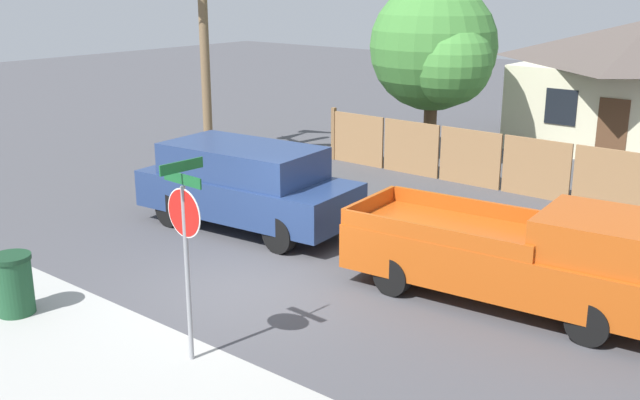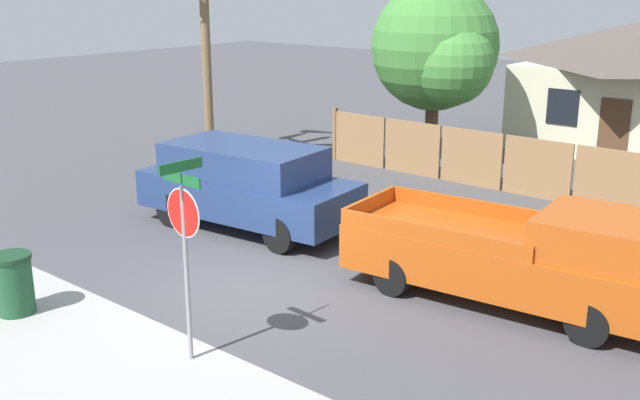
{
  "view_description": "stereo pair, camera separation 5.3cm",
  "coord_description": "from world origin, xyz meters",
  "px_view_note": "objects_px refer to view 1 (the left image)",
  "views": [
    {
      "loc": [
        8.97,
        -8.89,
        5.38
      ],
      "look_at": [
        0.83,
        0.95,
        1.6
      ],
      "focal_mm": 42.0,
      "sensor_mm": 36.0,
      "label": 1
    },
    {
      "loc": [
        9.01,
        -8.85,
        5.38
      ],
      "look_at": [
        0.83,
        0.95,
        1.6
      ],
      "focal_mm": 42.0,
      "sensor_mm": 36.0,
      "label": 2
    }
  ],
  "objects_px": {
    "oak_tree": "(437,50)",
    "red_suv": "(246,184)",
    "trash_bin": "(14,284)",
    "orange_pickup": "(519,256)",
    "stop_sign": "(185,230)"
  },
  "relations": [
    {
      "from": "stop_sign",
      "to": "trash_bin",
      "type": "bearing_deg",
      "value": -163.79
    },
    {
      "from": "oak_tree",
      "to": "red_suv",
      "type": "relative_size",
      "value": 1.04
    },
    {
      "from": "oak_tree",
      "to": "trash_bin",
      "type": "relative_size",
      "value": 5.17
    },
    {
      "from": "red_suv",
      "to": "orange_pickup",
      "type": "bearing_deg",
      "value": -5.45
    },
    {
      "from": "oak_tree",
      "to": "trash_bin",
      "type": "xyz_separation_m",
      "value": [
        0.41,
        -13.9,
        -2.83
      ]
    },
    {
      "from": "oak_tree",
      "to": "red_suv",
      "type": "distance_m",
      "value": 8.54
    },
    {
      "from": "red_suv",
      "to": "trash_bin",
      "type": "bearing_deg",
      "value": -93.41
    },
    {
      "from": "red_suv",
      "to": "orange_pickup",
      "type": "distance_m",
      "value": 6.49
    },
    {
      "from": "red_suv",
      "to": "stop_sign",
      "type": "xyz_separation_m",
      "value": [
        3.69,
        -4.86,
        0.99
      ]
    },
    {
      "from": "trash_bin",
      "to": "oak_tree",
      "type": "bearing_deg",
      "value": 91.7
    },
    {
      "from": "red_suv",
      "to": "stop_sign",
      "type": "relative_size",
      "value": 1.72
    },
    {
      "from": "red_suv",
      "to": "orange_pickup",
      "type": "height_order",
      "value": "red_suv"
    },
    {
      "from": "orange_pickup",
      "to": "trash_bin",
      "type": "bearing_deg",
      "value": -143.31
    },
    {
      "from": "stop_sign",
      "to": "red_suv",
      "type": "bearing_deg",
      "value": 130.12
    },
    {
      "from": "oak_tree",
      "to": "red_suv",
      "type": "bearing_deg",
      "value": -88.71
    }
  ]
}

